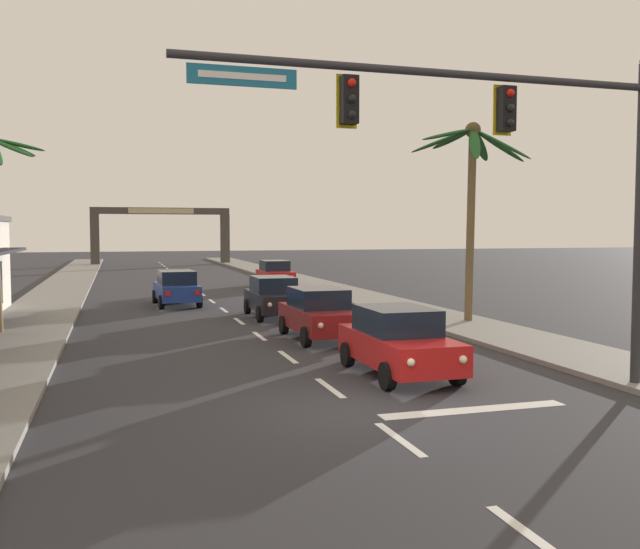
{
  "coord_description": "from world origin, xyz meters",
  "views": [
    {
      "loc": [
        -4.61,
        -12.66,
        3.58
      ],
      "look_at": [
        1.54,
        8.0,
        2.2
      ],
      "focal_mm": 38.46,
      "sensor_mm": 36.0,
      "label": 1
    }
  ],
  "objects_px": {
    "sedan_third_in_queue": "(319,313)",
    "town_gateway_arch": "(161,227)",
    "sedan_lead_at_stop_bar": "(398,341)",
    "sedan_parked_nearest_kerb": "(275,273)",
    "sedan_fifth_in_queue": "(274,297)",
    "palm_right_second": "(471,172)",
    "traffic_signal_mast": "(515,147)",
    "sedan_oncoming_far": "(176,288)"
  },
  "relations": [
    {
      "from": "sedan_oncoming_far",
      "to": "palm_right_second",
      "type": "height_order",
      "value": "palm_right_second"
    },
    {
      "from": "sedan_oncoming_far",
      "to": "town_gateway_arch",
      "type": "bearing_deg",
      "value": 87.36
    },
    {
      "from": "palm_right_second",
      "to": "sedan_fifth_in_queue",
      "type": "bearing_deg",
      "value": 148.17
    },
    {
      "from": "sedan_oncoming_far",
      "to": "sedan_parked_nearest_kerb",
      "type": "bearing_deg",
      "value": 53.45
    },
    {
      "from": "sedan_lead_at_stop_bar",
      "to": "sedan_third_in_queue",
      "type": "relative_size",
      "value": 1.0
    },
    {
      "from": "traffic_signal_mast",
      "to": "town_gateway_arch",
      "type": "height_order",
      "value": "traffic_signal_mast"
    },
    {
      "from": "sedan_oncoming_far",
      "to": "town_gateway_arch",
      "type": "xyz_separation_m",
      "value": [
        1.89,
        41.01,
        3.08
      ]
    },
    {
      "from": "sedan_lead_at_stop_bar",
      "to": "sedan_parked_nearest_kerb",
      "type": "relative_size",
      "value": 1.0
    },
    {
      "from": "town_gateway_arch",
      "to": "traffic_signal_mast",
      "type": "bearing_deg",
      "value": -86.81
    },
    {
      "from": "traffic_signal_mast",
      "to": "sedan_parked_nearest_kerb",
      "type": "bearing_deg",
      "value": 86.85
    },
    {
      "from": "sedan_lead_at_stop_bar",
      "to": "sedan_fifth_in_queue",
      "type": "bearing_deg",
      "value": 92.07
    },
    {
      "from": "traffic_signal_mast",
      "to": "sedan_fifth_in_queue",
      "type": "xyz_separation_m",
      "value": [
        -1.83,
        14.95,
        -4.47
      ]
    },
    {
      "from": "sedan_fifth_in_queue",
      "to": "sedan_parked_nearest_kerb",
      "type": "bearing_deg",
      "value": 76.99
    },
    {
      "from": "traffic_signal_mast",
      "to": "sedan_third_in_queue",
      "type": "relative_size",
      "value": 2.34
    },
    {
      "from": "sedan_parked_nearest_kerb",
      "to": "town_gateway_arch",
      "type": "relative_size",
      "value": 0.31
    },
    {
      "from": "traffic_signal_mast",
      "to": "sedan_parked_nearest_kerb",
      "type": "distance_m",
      "value": 30.37
    },
    {
      "from": "sedan_third_in_queue",
      "to": "sedan_oncoming_far",
      "type": "height_order",
      "value": "same"
    },
    {
      "from": "sedan_third_in_queue",
      "to": "town_gateway_arch",
      "type": "relative_size",
      "value": 0.31
    },
    {
      "from": "sedan_lead_at_stop_bar",
      "to": "palm_right_second",
      "type": "xyz_separation_m",
      "value": [
        6.31,
        7.88,
        4.94
      ]
    },
    {
      "from": "sedan_lead_at_stop_bar",
      "to": "palm_right_second",
      "type": "distance_m",
      "value": 11.24
    },
    {
      "from": "traffic_signal_mast",
      "to": "town_gateway_arch",
      "type": "xyz_separation_m",
      "value": [
        -3.43,
        61.61,
        -1.39
      ]
    },
    {
      "from": "traffic_signal_mast",
      "to": "sedan_fifth_in_queue",
      "type": "bearing_deg",
      "value": 96.98
    },
    {
      "from": "sedan_third_in_queue",
      "to": "palm_right_second",
      "type": "distance_m",
      "value": 8.42
    },
    {
      "from": "sedan_lead_at_stop_bar",
      "to": "town_gateway_arch",
      "type": "height_order",
      "value": "town_gateway_arch"
    },
    {
      "from": "sedan_third_in_queue",
      "to": "palm_right_second",
      "type": "height_order",
      "value": "palm_right_second"
    },
    {
      "from": "traffic_signal_mast",
      "to": "sedan_lead_at_stop_bar",
      "type": "bearing_deg",
      "value": 115.83
    },
    {
      "from": "sedan_parked_nearest_kerb",
      "to": "town_gateway_arch",
      "type": "height_order",
      "value": "town_gateway_arch"
    },
    {
      "from": "sedan_parked_nearest_kerb",
      "to": "sedan_fifth_in_queue",
      "type": "bearing_deg",
      "value": -103.01
    },
    {
      "from": "town_gateway_arch",
      "to": "sedan_lead_at_stop_bar",
      "type": "bearing_deg",
      "value": -88.01
    },
    {
      "from": "sedan_third_in_queue",
      "to": "sedan_fifth_in_queue",
      "type": "height_order",
      "value": "same"
    },
    {
      "from": "town_gateway_arch",
      "to": "sedan_parked_nearest_kerb",
      "type": "bearing_deg",
      "value": -80.86
    },
    {
      "from": "sedan_fifth_in_queue",
      "to": "town_gateway_arch",
      "type": "height_order",
      "value": "town_gateway_arch"
    },
    {
      "from": "sedan_lead_at_stop_bar",
      "to": "town_gateway_arch",
      "type": "xyz_separation_m",
      "value": [
        -2.04,
        58.73,
        3.08
      ]
    },
    {
      "from": "sedan_oncoming_far",
      "to": "town_gateway_arch",
      "type": "height_order",
      "value": "town_gateway_arch"
    },
    {
      "from": "sedan_third_in_queue",
      "to": "palm_right_second",
      "type": "xyz_separation_m",
      "value": [
        6.57,
        1.85,
        4.94
      ]
    },
    {
      "from": "sedan_third_in_queue",
      "to": "palm_right_second",
      "type": "relative_size",
      "value": 0.58
    },
    {
      "from": "sedan_third_in_queue",
      "to": "sedan_fifth_in_queue",
      "type": "relative_size",
      "value": 1.0
    },
    {
      "from": "sedan_lead_at_stop_bar",
      "to": "palm_right_second",
      "type": "relative_size",
      "value": 0.58
    },
    {
      "from": "sedan_parked_nearest_kerb",
      "to": "sedan_oncoming_far",
      "type": "bearing_deg",
      "value": -126.55
    },
    {
      "from": "sedan_third_in_queue",
      "to": "sedan_fifth_in_queue",
      "type": "xyz_separation_m",
      "value": [
        -0.18,
        6.03,
        0.0
      ]
    },
    {
      "from": "traffic_signal_mast",
      "to": "sedan_parked_nearest_kerb",
      "type": "height_order",
      "value": "traffic_signal_mast"
    },
    {
      "from": "sedan_parked_nearest_kerb",
      "to": "town_gateway_arch",
      "type": "bearing_deg",
      "value": 99.14
    }
  ]
}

